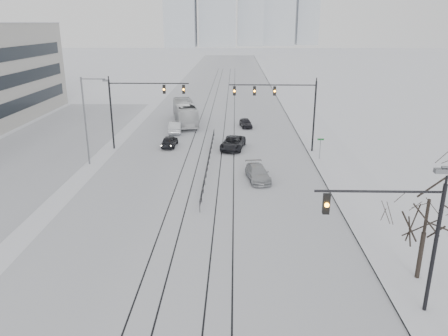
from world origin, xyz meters
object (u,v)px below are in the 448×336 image
(traffic_mast_near, at_px, (404,231))
(sedan_nb_right, at_px, (258,173))
(sedan_nb_front, at_px, (233,143))
(sedan_sb_outer, at_px, (175,127))
(box_truck, at_px, (185,113))
(bare_tree, at_px, (428,208))
(sedan_sb_inner, at_px, (170,141))
(sedan_nb_far, at_px, (246,123))

(traffic_mast_near, distance_m, sedan_nb_right, 20.77)
(traffic_mast_near, distance_m, sedan_nb_front, 31.42)
(sedan_sb_outer, relative_size, box_truck, 0.40)
(traffic_mast_near, distance_m, bare_tree, 3.85)
(sedan_sb_inner, height_order, sedan_nb_front, sedan_nb_front)
(sedan_nb_front, distance_m, sedan_nb_far, 11.40)
(traffic_mast_near, xyz_separation_m, sedan_sb_inner, (-15.86, 30.89, -3.89))
(sedan_sb_outer, distance_m, sedan_nb_front, 11.11)
(sedan_sb_outer, relative_size, sedan_nb_front, 0.89)
(sedan_sb_inner, relative_size, box_truck, 0.34)
(sedan_nb_front, height_order, sedan_nb_far, sedan_nb_front)
(sedan_sb_inner, bearing_deg, bare_tree, 125.78)
(sedan_sb_inner, relative_size, sedan_nb_front, 0.76)
(sedan_nb_right, xyz_separation_m, box_truck, (-9.44, 24.02, 0.93))
(traffic_mast_near, bearing_deg, sedan_nb_far, 99.03)
(sedan_sb_inner, height_order, box_truck, box_truck)
(traffic_mast_near, xyz_separation_m, sedan_nb_front, (-8.32, 30.05, -3.84))
(sedan_sb_inner, xyz_separation_m, sedan_nb_far, (9.29, 10.42, -0.06))
(sedan_sb_outer, bearing_deg, traffic_mast_near, 108.80)
(sedan_nb_right, bearing_deg, traffic_mast_near, -81.85)
(sedan_sb_inner, bearing_deg, sedan_nb_front, 176.21)
(sedan_nb_right, distance_m, box_truck, 25.82)
(bare_tree, bearing_deg, sedan_nb_right, 116.81)
(sedan_nb_right, bearing_deg, sedan_sb_inner, 122.34)
(sedan_nb_far, height_order, box_truck, box_truck)
(sedan_sb_outer, distance_m, sedan_nb_right, 21.08)
(sedan_nb_front, relative_size, sedan_nb_far, 1.43)
(traffic_mast_near, height_order, bare_tree, traffic_mast_near)
(bare_tree, relative_size, box_truck, 0.53)
(sedan_nb_right, distance_m, sedan_nb_far, 21.80)
(bare_tree, distance_m, sedan_sb_inner, 33.55)
(sedan_sb_inner, relative_size, sedan_nb_right, 0.85)
(sedan_sb_outer, xyz_separation_m, sedan_nb_right, (10.16, -18.47, -0.08))
(traffic_mast_near, height_order, sedan_nb_far, traffic_mast_near)
(bare_tree, bearing_deg, sedan_nb_far, 103.19)
(sedan_nb_far, relative_size, box_truck, 0.31)
(traffic_mast_near, relative_size, box_truck, 0.61)
(bare_tree, bearing_deg, traffic_mast_near, -128.76)
(sedan_nb_right, xyz_separation_m, sedan_nb_far, (-0.63, 21.79, -0.06))
(bare_tree, xyz_separation_m, sedan_sb_outer, (-18.51, 34.98, -3.73))
(box_truck, bearing_deg, sedan_sb_outer, 70.92)
(sedan_nb_front, height_order, sedan_nb_right, sedan_nb_front)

